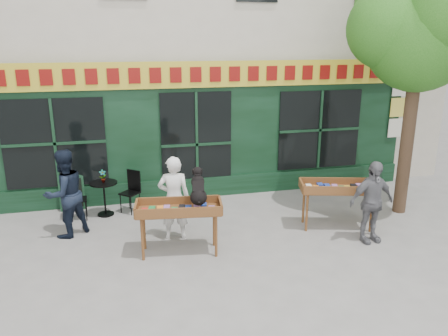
{
  "coord_description": "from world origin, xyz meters",
  "views": [
    {
      "loc": [
        -1.8,
        -7.77,
        3.76
      ],
      "look_at": [
        0.23,
        0.5,
        1.26
      ],
      "focal_mm": 35.0,
      "sensor_mm": 36.0,
      "label": 1
    }
  ],
  "objects_px": {
    "dog": "(198,185)",
    "woman": "(174,198)",
    "book_cart_center": "(179,211)",
    "man_right": "(371,202)",
    "man_left": "(65,194)",
    "bistro_table": "(104,192)",
    "book_cart_right": "(338,190)"
  },
  "relations": [
    {
      "from": "dog",
      "to": "woman",
      "type": "xyz_separation_m",
      "value": [
        -0.35,
        0.7,
        -0.46
      ]
    },
    {
      "from": "dog",
      "to": "woman",
      "type": "distance_m",
      "value": 0.91
    },
    {
      "from": "book_cart_right",
      "to": "man_right",
      "type": "height_order",
      "value": "man_right"
    },
    {
      "from": "book_cart_center",
      "to": "bistro_table",
      "type": "bearing_deg",
      "value": 129.51
    },
    {
      "from": "book_cart_right",
      "to": "man_right",
      "type": "distance_m",
      "value": 0.81
    },
    {
      "from": "book_cart_center",
      "to": "book_cart_right",
      "type": "height_order",
      "value": "same"
    },
    {
      "from": "woman",
      "to": "bistro_table",
      "type": "xyz_separation_m",
      "value": [
        -1.35,
        1.53,
        -0.29
      ]
    },
    {
      "from": "man_right",
      "to": "book_cart_right",
      "type": "bearing_deg",
      "value": 106.99
    },
    {
      "from": "book_cart_right",
      "to": "bistro_table",
      "type": "height_order",
      "value": "book_cart_right"
    },
    {
      "from": "book_cart_center",
      "to": "man_left",
      "type": "relative_size",
      "value": 0.89
    },
    {
      "from": "man_left",
      "to": "book_cart_right",
      "type": "bearing_deg",
      "value": 132.67
    },
    {
      "from": "woman",
      "to": "book_cart_right",
      "type": "relative_size",
      "value": 1.03
    },
    {
      "from": "dog",
      "to": "man_right",
      "type": "bearing_deg",
      "value": 1.88
    },
    {
      "from": "book_cart_center",
      "to": "man_left",
      "type": "xyz_separation_m",
      "value": [
        -2.05,
        1.28,
        0.06
      ]
    },
    {
      "from": "dog",
      "to": "bistro_table",
      "type": "distance_m",
      "value": 2.91
    },
    {
      "from": "dog",
      "to": "book_cart_right",
      "type": "relative_size",
      "value": 0.37
    },
    {
      "from": "man_right",
      "to": "woman",
      "type": "bearing_deg",
      "value": 159.27
    },
    {
      "from": "book_cart_center",
      "to": "man_right",
      "type": "relative_size",
      "value": 0.98
    },
    {
      "from": "book_cart_center",
      "to": "dog",
      "type": "bearing_deg",
      "value": -0.42
    },
    {
      "from": "book_cart_center",
      "to": "man_left",
      "type": "height_order",
      "value": "man_left"
    },
    {
      "from": "woman",
      "to": "book_cart_right",
      "type": "xyz_separation_m",
      "value": [
        3.33,
        -0.28,
        -0.01
      ]
    },
    {
      "from": "bistro_table",
      "to": "woman",
      "type": "bearing_deg",
      "value": -48.56
    },
    {
      "from": "woman",
      "to": "bistro_table",
      "type": "relative_size",
      "value": 2.19
    },
    {
      "from": "man_right",
      "to": "book_cart_center",
      "type": "bearing_deg",
      "value": 169.13
    },
    {
      "from": "book_cart_center",
      "to": "dog",
      "type": "height_order",
      "value": "dog"
    },
    {
      "from": "dog",
      "to": "book_cart_center",
      "type": "bearing_deg",
      "value": 179.58
    },
    {
      "from": "dog",
      "to": "book_cart_right",
      "type": "distance_m",
      "value": 3.04
    },
    {
      "from": "book_cart_center",
      "to": "man_right",
      "type": "xyz_separation_m",
      "value": [
        3.63,
        -0.38,
        -0.02
      ]
    },
    {
      "from": "dog",
      "to": "bistro_table",
      "type": "height_order",
      "value": "dog"
    },
    {
      "from": "man_right",
      "to": "bistro_table",
      "type": "bearing_deg",
      "value": 147.91
    },
    {
      "from": "man_right",
      "to": "man_left",
      "type": "height_order",
      "value": "man_left"
    },
    {
      "from": "man_right",
      "to": "man_left",
      "type": "distance_m",
      "value": 5.92
    }
  ]
}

